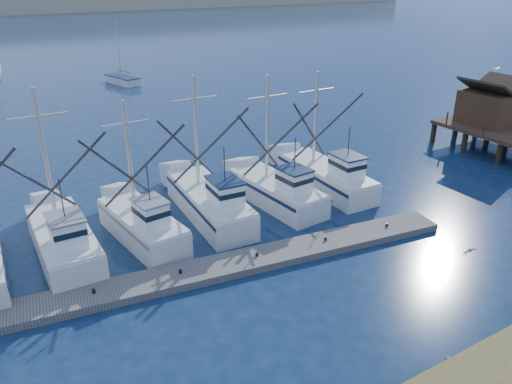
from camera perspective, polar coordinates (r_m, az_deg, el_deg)
ground at (r=24.59m, az=17.07°, el=-10.89°), size 500.00×500.00×0.00m
floating_dock at (r=24.51m, az=-8.60°, el=-9.54°), size 29.65×5.72×0.40m
trawler_fleet at (r=28.22m, az=-12.31°, el=-3.25°), size 28.24×8.61×9.82m
sailboat_near at (r=69.39m, az=-15.04°, el=12.26°), size 3.29×5.95×8.10m
flying_gull at (r=39.02m, az=25.59°, el=12.56°), size 1.07×0.20×0.20m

